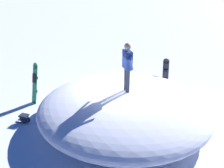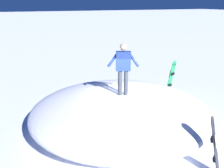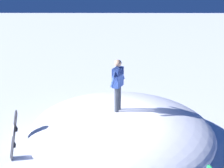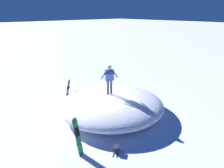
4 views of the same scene
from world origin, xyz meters
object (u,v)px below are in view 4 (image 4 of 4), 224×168
(backpack_near, at_px, (116,149))
(snowboard_secondary_upright, at_px, (68,90))
(snowboarder_standing, at_px, (109,78))
(snowboard_primary_upright, at_px, (77,136))

(backpack_near, bearing_deg, snowboard_secondary_upright, -102.48)
(snowboarder_standing, xyz_separation_m, backpack_near, (2.28, 2.97, -2.10))
(snowboard_primary_upright, bearing_deg, snowboarder_standing, -151.75)
(snowboard_primary_upright, bearing_deg, backpack_near, 140.06)
(snowboard_secondary_upright, bearing_deg, snowboard_primary_upright, 62.71)
(snowboard_secondary_upright, bearing_deg, backpack_near, 77.52)
(snowboarder_standing, bearing_deg, backpack_near, 52.50)
(snowboard_secondary_upright, distance_m, backpack_near, 6.37)
(snowboard_secondary_upright, height_order, backpack_near, snowboard_secondary_upright)
(snowboarder_standing, distance_m, backpack_near, 4.29)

